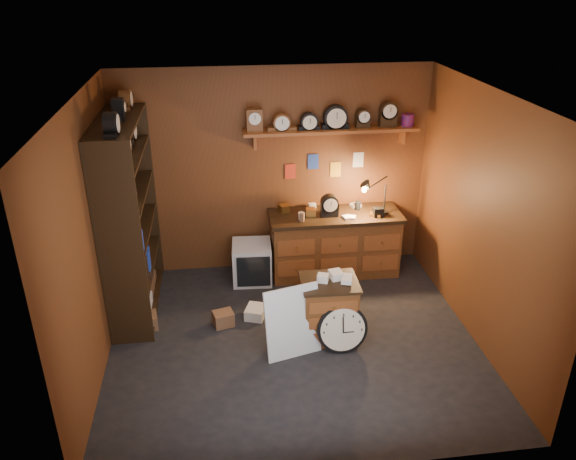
# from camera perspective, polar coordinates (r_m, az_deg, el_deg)

# --- Properties ---
(floor) EXTENTS (4.00, 4.00, 0.00)m
(floor) POSITION_cam_1_polar(r_m,az_deg,el_deg) (6.36, 0.56, -11.15)
(floor) COLOR black
(floor) RESTS_ON ground
(room_shell) EXTENTS (4.02, 3.62, 2.71)m
(room_shell) POSITION_cam_1_polar(r_m,az_deg,el_deg) (5.62, 0.93, 3.80)
(room_shell) COLOR brown
(room_shell) RESTS_ON ground
(shelving_unit) EXTENTS (0.47, 1.60, 2.58)m
(shelving_unit) POSITION_cam_1_polar(r_m,az_deg,el_deg) (6.63, -16.17, 1.87)
(shelving_unit) COLOR black
(shelving_unit) RESTS_ON ground
(workbench) EXTENTS (1.73, 0.66, 1.36)m
(workbench) POSITION_cam_1_polar(r_m,az_deg,el_deg) (7.48, 4.74, -1.01)
(workbench) COLOR brown
(workbench) RESTS_ON ground
(low_cabinet) EXTENTS (0.63, 0.54, 0.79)m
(low_cabinet) POSITION_cam_1_polar(r_m,az_deg,el_deg) (6.24, 4.15, -7.75)
(low_cabinet) COLOR brown
(low_cabinet) RESTS_ON ground
(big_round_clock) EXTENTS (0.55, 0.17, 0.55)m
(big_round_clock) POSITION_cam_1_polar(r_m,az_deg,el_deg) (6.10, 5.52, -9.96)
(big_round_clock) COLOR black
(big_round_clock) RESTS_ON ground
(white_panel) EXTENTS (0.63, 0.32, 0.80)m
(white_panel) POSITION_cam_1_polar(r_m,az_deg,el_deg) (6.19, 0.48, -12.34)
(white_panel) COLOR silver
(white_panel) RESTS_ON ground
(mini_fridge) EXTENTS (0.53, 0.54, 0.52)m
(mini_fridge) POSITION_cam_1_polar(r_m,az_deg,el_deg) (7.36, -3.67, -3.29)
(mini_fridge) COLOR silver
(mini_fridge) RESTS_ON ground
(floor_box_a) EXTENTS (0.30, 0.27, 0.17)m
(floor_box_a) POSITION_cam_1_polar(r_m,az_deg,el_deg) (6.72, -14.29, -8.99)
(floor_box_a) COLOR brown
(floor_box_a) RESTS_ON ground
(floor_box_b) EXTENTS (0.29, 0.31, 0.13)m
(floor_box_b) POSITION_cam_1_polar(r_m,az_deg,el_deg) (6.72, -3.32, -8.32)
(floor_box_b) COLOR white
(floor_box_b) RESTS_ON ground
(floor_box_c) EXTENTS (0.26, 0.24, 0.17)m
(floor_box_c) POSITION_cam_1_polar(r_m,az_deg,el_deg) (6.60, -6.58, -8.93)
(floor_box_c) COLOR brown
(floor_box_c) RESTS_ON ground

